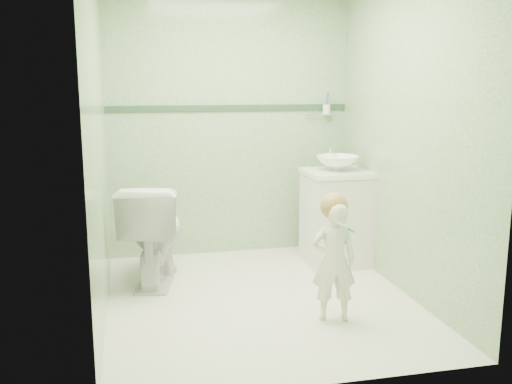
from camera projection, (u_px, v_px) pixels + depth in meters
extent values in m
plane|color=white|center=(260.00, 299.00, 4.19)|extent=(2.50, 2.50, 0.00)
cube|color=#7BA575|center=(230.00, 124.00, 5.16)|extent=(2.20, 0.04, 2.40)
cube|color=#7BA575|center=(318.00, 161.00, 2.76)|extent=(2.20, 0.04, 2.40)
cube|color=#7BA575|center=(98.00, 140.00, 3.73)|extent=(0.04, 2.50, 2.40)
cube|color=#7BA575|center=(405.00, 134.00, 4.19)|extent=(0.04, 2.50, 2.40)
cube|color=#294631|center=(230.00, 108.00, 5.12)|extent=(2.20, 0.02, 0.05)
cube|color=silver|center=(336.00, 219.00, 4.96)|extent=(0.52, 0.50, 0.80)
cube|color=white|center=(337.00, 173.00, 4.88)|extent=(0.54, 0.52, 0.04)
imported|color=white|center=(337.00, 163.00, 4.87)|extent=(0.37, 0.37, 0.13)
cylinder|color=silver|center=(330.00, 154.00, 5.05)|extent=(0.03, 0.03, 0.18)
cylinder|color=silver|center=(332.00, 145.00, 4.99)|extent=(0.02, 0.12, 0.02)
cylinder|color=silver|center=(320.00, 115.00, 5.27)|extent=(0.26, 0.02, 0.02)
cylinder|color=silver|center=(327.00, 109.00, 5.26)|extent=(0.07, 0.07, 0.09)
cylinder|color=#466EDD|center=(326.00, 102.00, 5.24)|extent=(0.01, 0.01, 0.17)
cylinder|color=#C23D54|center=(327.00, 102.00, 5.25)|extent=(0.01, 0.01, 0.17)
cylinder|color=#653D9F|center=(328.00, 102.00, 5.23)|extent=(0.01, 0.01, 0.17)
imported|color=white|center=(154.00, 232.00, 4.49)|extent=(0.60, 0.87, 0.81)
imported|color=white|center=(334.00, 262.00, 3.76)|extent=(0.33, 0.24, 0.81)
sphere|color=#A47541|center=(334.00, 206.00, 3.71)|extent=(0.18, 0.18, 0.18)
cylinder|color=#128A63|center=(351.00, 231.00, 3.59)|extent=(0.09, 0.12, 0.06)
cube|color=white|center=(340.00, 223.00, 3.63)|extent=(0.03, 0.03, 0.02)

